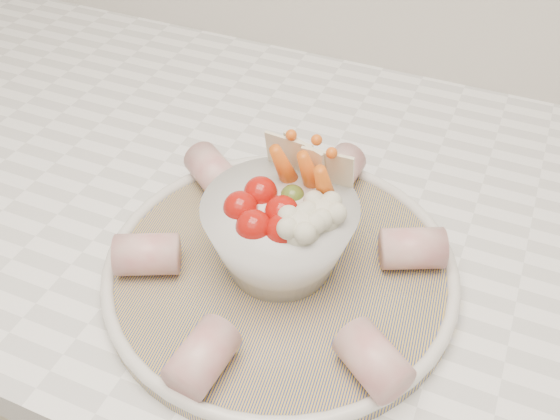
% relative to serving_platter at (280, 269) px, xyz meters
% --- Properties ---
extents(serving_platter, '(0.35, 0.35, 0.02)m').
position_rel_serving_platter_xyz_m(serving_platter, '(0.00, 0.00, 0.00)').
color(serving_platter, navy).
rests_on(serving_platter, kitchen_counter).
extents(veggie_bowl, '(0.14, 0.14, 0.12)m').
position_rel_serving_platter_xyz_m(veggie_bowl, '(-0.00, 0.00, 0.05)').
color(veggie_bowl, silver).
rests_on(veggie_bowl, serving_platter).
extents(cured_meat_rolls, '(0.29, 0.31, 0.04)m').
position_rel_serving_platter_xyz_m(cured_meat_rolls, '(0.00, 0.00, 0.02)').
color(cured_meat_rolls, '#B25154').
rests_on(cured_meat_rolls, serving_platter).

